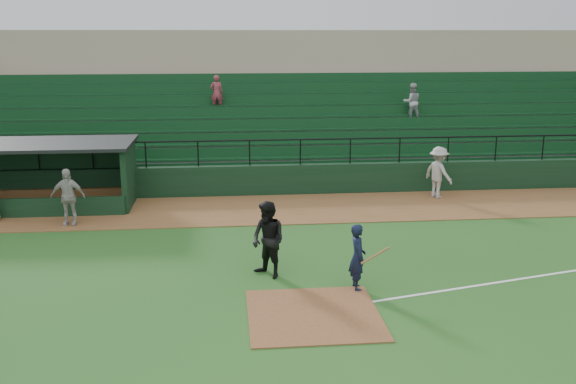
{
  "coord_description": "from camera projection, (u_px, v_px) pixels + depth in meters",
  "views": [
    {
      "loc": [
        -1.89,
        -14.26,
        6.27
      ],
      "look_at": [
        0.0,
        5.0,
        1.4
      ],
      "focal_mm": 39.6,
      "sensor_mm": 36.0,
      "label": 1
    }
  ],
  "objects": [
    {
      "name": "ground",
      "position": [
        308.0,
        297.0,
        15.47
      ],
      "size": [
        90.0,
        90.0,
        0.0
      ],
      "primitive_type": "plane",
      "color": "#22541B",
      "rests_on": "ground"
    },
    {
      "name": "warning_track",
      "position": [
        280.0,
        209.0,
        23.19
      ],
      "size": [
        40.0,
        4.0,
        0.03
      ],
      "primitive_type": "cube",
      "color": "brown",
      "rests_on": "ground"
    },
    {
      "name": "home_plate_dirt",
      "position": [
        314.0,
        314.0,
        14.5
      ],
      "size": [
        3.0,
        3.0,
        0.03
      ],
      "primitive_type": "cube",
      "color": "brown",
      "rests_on": "ground"
    },
    {
      "name": "stadium_structure",
      "position": [
        265.0,
        117.0,
        30.79
      ],
      "size": [
        38.0,
        13.08,
        6.4
      ],
      "color": "black",
      "rests_on": "ground"
    },
    {
      "name": "dugout",
      "position": [
        14.0,
        170.0,
        23.44
      ],
      "size": [
        8.9,
        3.2,
        2.42
      ],
      "color": "black",
      "rests_on": "ground"
    },
    {
      "name": "batter_at_plate",
      "position": [
        358.0,
        257.0,
        15.76
      ],
      "size": [
        1.02,
        0.69,
        1.7
      ],
      "color": "black",
      "rests_on": "ground"
    },
    {
      "name": "umpire",
      "position": [
        268.0,
        240.0,
        16.55
      ],
      "size": [
        1.23,
        1.25,
        2.03
      ],
      "primitive_type": "imported",
      "rotation": [
        0.0,
        0.0,
        -0.86
      ],
      "color": "black",
      "rests_on": "ground"
    },
    {
      "name": "runner",
      "position": [
        438.0,
        172.0,
        24.5
      ],
      "size": [
        1.26,
        1.49,
        1.99
      ],
      "primitive_type": "imported",
      "rotation": [
        0.0,
        0.0,
        2.07
      ],
      "color": "#A8A29D",
      "rests_on": "warning_track"
    },
    {
      "name": "dugout_player_a",
      "position": [
        68.0,
        197.0,
        21.01
      ],
      "size": [
        1.13,
        0.5,
        1.91
      ],
      "primitive_type": "imported",
      "rotation": [
        0.0,
        0.0,
        -0.03
      ],
      "color": "#ADA7A2",
      "rests_on": "warning_track"
    }
  ]
}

